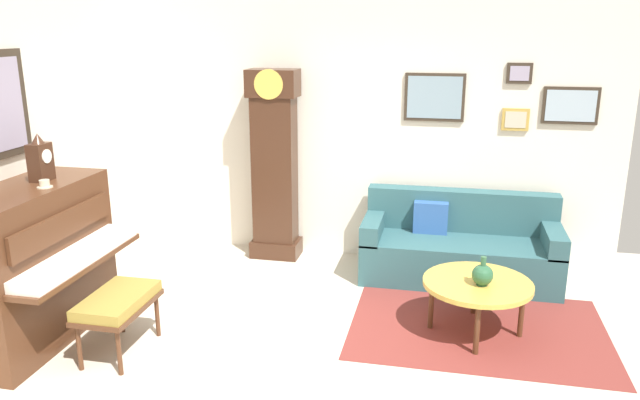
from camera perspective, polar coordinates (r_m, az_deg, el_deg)
ground_plane at (r=4.81m, az=-0.82°, el=-15.40°), size 6.40×6.00×0.10m
wall_back at (r=6.55m, az=3.99°, el=6.69°), size 5.30×0.13×2.80m
area_rug at (r=5.43m, az=14.39°, el=-11.40°), size 2.10×1.50×0.01m
piano at (r=5.36m, az=-25.07°, el=-5.44°), size 0.87×1.44×1.26m
piano_bench at (r=4.99m, az=-18.26°, el=-9.13°), size 0.42×0.70×0.48m
grandfather_clock at (r=6.56m, az=-4.22°, el=2.78°), size 0.52×0.34×2.03m
couch at (r=6.31m, az=12.76°, el=-4.31°), size 1.90×0.80×0.84m
coffee_table at (r=5.18m, az=14.40°, el=-7.65°), size 0.88×0.88×0.45m
mantel_clock at (r=5.33m, az=-24.51°, el=3.44°), size 0.13×0.18×0.38m
teacup at (r=5.12m, az=-24.17°, el=1.32°), size 0.12×0.12×0.06m
green_jug at (r=5.08m, az=14.84°, el=-6.72°), size 0.17×0.17×0.24m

